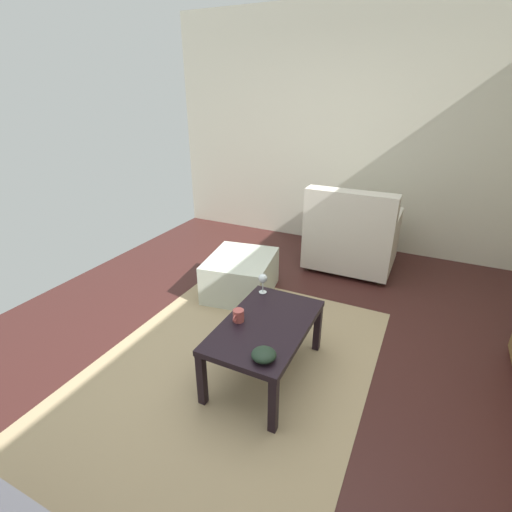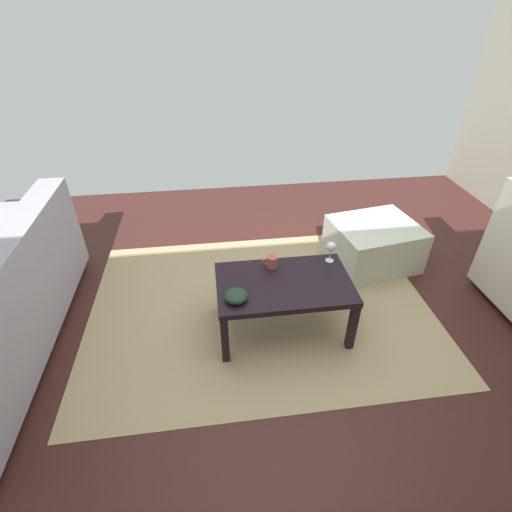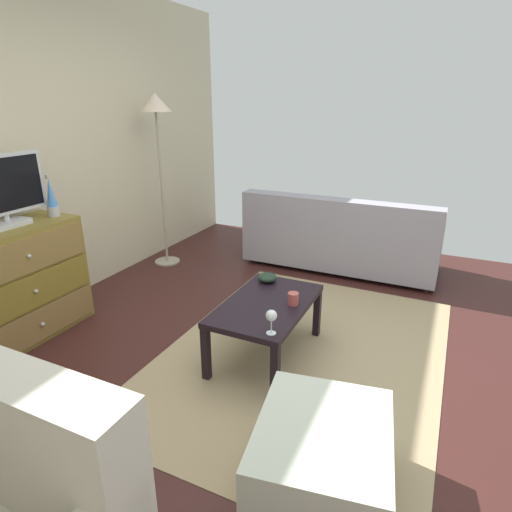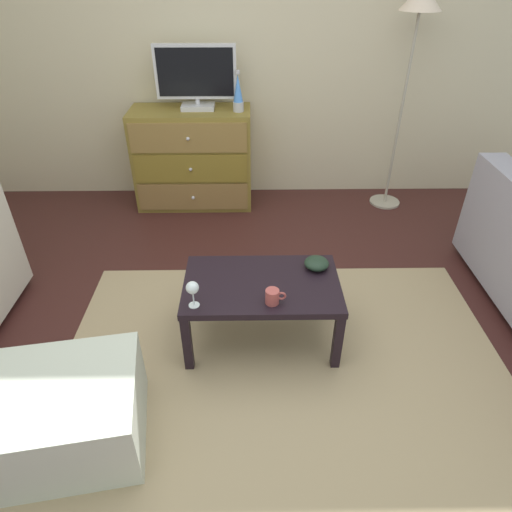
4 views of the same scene
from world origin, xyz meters
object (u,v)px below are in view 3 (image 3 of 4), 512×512
at_px(coffee_table, 266,309).
at_px(ottoman, 322,460).
at_px(wine_glass, 271,316).
at_px(couch_large, 341,238).
at_px(tv, 1,190).
at_px(standing_lamp, 156,120).
at_px(lava_lamp, 51,198).
at_px(mug, 293,298).
at_px(bowl_decorative, 267,277).
at_px(dresser, 14,285).

bearing_deg(coffee_table, ottoman, -143.58).
height_order(coffee_table, wine_glass, wine_glass).
xyz_separation_m(couch_large, ottoman, (-2.90, -0.67, -0.13)).
xyz_separation_m(tv, ottoman, (-0.45, -2.55, -0.96)).
height_order(coffee_table, ottoman, coffee_table).
height_order(ottoman, standing_lamp, standing_lamp).
distance_m(lava_lamp, mug, 2.05).
distance_m(couch_large, standing_lamp, 2.30).
relative_size(coffee_table, standing_lamp, 0.50).
height_order(tv, standing_lamp, standing_lamp).
bearing_deg(bowl_decorative, mug, -131.12).
relative_size(wine_glass, ottoman, 0.22).
height_order(tv, ottoman, tv).
distance_m(dresser, ottoman, 2.57).
height_order(dresser, lava_lamp, lava_lamp).
xyz_separation_m(dresser, lava_lamp, (0.42, -0.04, 0.59)).
height_order(tv, coffee_table, tv).
xyz_separation_m(wine_glass, couch_large, (2.32, 0.17, -0.22)).
bearing_deg(dresser, coffee_table, -72.46).
xyz_separation_m(coffee_table, couch_large, (1.95, -0.03, -0.04)).
bearing_deg(lava_lamp, coffee_table, -85.03).
xyz_separation_m(dresser, wine_glass, (0.21, -2.02, 0.10)).
distance_m(tv, couch_large, 3.20).
bearing_deg(tv, mug, -74.62).
height_order(dresser, tv, tv).
bearing_deg(standing_lamp, mug, -121.06).
bearing_deg(coffee_table, dresser, 107.54).
xyz_separation_m(dresser, coffee_table, (0.58, -1.83, -0.07)).
height_order(bowl_decorative, ottoman, bowl_decorative).
distance_m(mug, couch_large, 1.90).
xyz_separation_m(bowl_decorative, ottoman, (-1.28, -0.84, -0.27)).
bearing_deg(lava_lamp, wine_glass, -96.22).
bearing_deg(mug, lava_lamp, 96.11).
xyz_separation_m(dresser, standing_lamp, (1.81, -0.05, 1.11)).
distance_m(lava_lamp, ottoman, 2.74).
distance_m(wine_glass, standing_lamp, 2.74).
bearing_deg(wine_glass, ottoman, -138.79).
xyz_separation_m(coffee_table, mug, (0.05, -0.18, 0.10)).
bearing_deg(tv, bowl_decorative, -63.94).
distance_m(coffee_table, couch_large, 1.95).
bearing_deg(dresser, tv, 17.84).
xyz_separation_m(tv, bowl_decorative, (0.84, -1.71, -0.69)).
xyz_separation_m(lava_lamp, couch_large, (2.10, -1.81, -0.70)).
relative_size(bowl_decorative, couch_large, 0.07).
height_order(tv, mug, tv).
xyz_separation_m(bowl_decorative, couch_large, (1.61, -0.17, -0.13)).
bearing_deg(standing_lamp, lava_lamp, 179.79).
distance_m(dresser, couch_large, 3.13).
distance_m(dresser, mug, 2.10).
distance_m(bowl_decorative, couch_large, 1.63).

